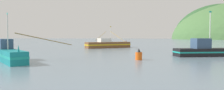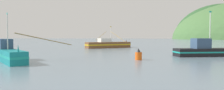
{
  "view_description": "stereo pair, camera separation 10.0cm",
  "coord_description": "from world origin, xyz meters",
  "px_view_note": "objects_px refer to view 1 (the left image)",
  "views": [
    {
      "loc": [
        11.35,
        -9.84,
        2.85
      ],
      "look_at": [
        3.05,
        25.23,
        1.4
      ],
      "focal_mm": 33.75,
      "sensor_mm": 36.0,
      "label": 1
    },
    {
      "loc": [
        11.45,
        -9.81,
        2.85
      ],
      "look_at": [
        3.05,
        25.23,
        1.4
      ],
      "focal_mm": 33.75,
      "sensor_mm": 36.0,
      "label": 2
    }
  ],
  "objects_px": {
    "fishing_boat_black": "(203,51)",
    "channel_buoy": "(139,55)",
    "fishing_boat_brown": "(108,44)",
    "fishing_boat_teal": "(7,54)"
  },
  "relations": [
    {
      "from": "fishing_boat_black",
      "to": "fishing_boat_teal",
      "type": "bearing_deg",
      "value": -174.75
    },
    {
      "from": "fishing_boat_black",
      "to": "fishing_boat_brown",
      "type": "bearing_deg",
      "value": 115.33
    },
    {
      "from": "fishing_boat_black",
      "to": "fishing_boat_teal",
      "type": "height_order",
      "value": "fishing_boat_black"
    },
    {
      "from": "fishing_boat_teal",
      "to": "channel_buoy",
      "type": "distance_m",
      "value": 15.73
    },
    {
      "from": "fishing_boat_black",
      "to": "channel_buoy",
      "type": "relative_size",
      "value": 6.17
    },
    {
      "from": "fishing_boat_teal",
      "to": "fishing_boat_brown",
      "type": "bearing_deg",
      "value": 120.32
    },
    {
      "from": "fishing_boat_brown",
      "to": "channel_buoy",
      "type": "height_order",
      "value": "fishing_boat_brown"
    },
    {
      "from": "fishing_boat_brown",
      "to": "fishing_boat_teal",
      "type": "height_order",
      "value": "fishing_boat_teal"
    },
    {
      "from": "fishing_boat_brown",
      "to": "channel_buoy",
      "type": "xyz_separation_m",
      "value": [
        10.51,
        -25.62,
        -0.29
      ]
    },
    {
      "from": "fishing_boat_black",
      "to": "fishing_boat_teal",
      "type": "xyz_separation_m",
      "value": [
        -23.71,
        -11.44,
        0.02
      ]
    }
  ]
}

